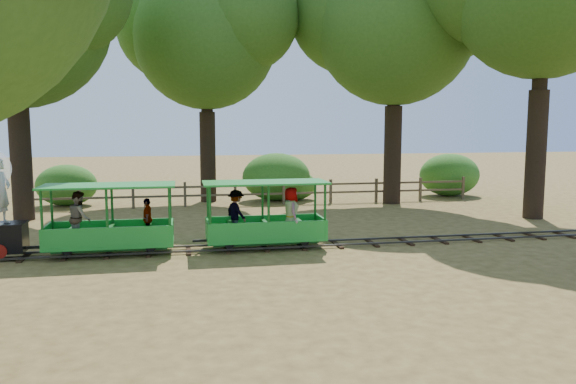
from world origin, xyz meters
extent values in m
plane|color=#9D8244|center=(0.00, 0.00, 0.00)|extent=(90.00, 90.00, 0.00)
cube|color=#3F3D3A|center=(0.00, -0.30, 0.08)|extent=(22.00, 0.05, 0.05)
cube|color=#3F3D3A|center=(0.00, 0.30, 0.08)|extent=(22.00, 0.05, 0.05)
cube|color=#382314|center=(0.00, 0.00, 0.03)|extent=(0.12, 1.00, 0.05)
cube|color=#382314|center=(-5.00, 0.00, 0.03)|extent=(0.12, 1.00, 0.05)
cube|color=#382314|center=(5.00, 0.00, 0.03)|extent=(0.12, 1.00, 0.05)
cube|color=black|center=(-7.35, 0.00, 0.61)|extent=(0.84, 0.65, 0.51)
cube|color=black|center=(-7.35, 0.00, 0.88)|extent=(0.89, 0.71, 0.04)
cylinder|color=maroon|center=(-7.45, -0.34, 0.27)|extent=(0.34, 0.06, 0.34)
cylinder|color=maroon|center=(-7.45, 0.34, 0.27)|extent=(0.34, 0.06, 0.34)
imported|color=silver|center=(-7.39, -0.13, 1.69)|extent=(0.50, 0.65, 1.58)
cube|color=green|center=(-4.93, 0.00, 0.30)|extent=(3.12, 1.19, 0.09)
cube|color=#155C1B|center=(-4.93, 0.00, 0.19)|extent=(2.80, 0.46, 0.13)
cube|color=green|center=(-4.93, -0.56, 0.58)|extent=(3.12, 0.05, 0.46)
cube|color=green|center=(-4.93, 0.56, 0.58)|extent=(3.12, 0.05, 0.46)
cube|color=green|center=(-4.93, 0.00, 1.77)|extent=(3.25, 1.33, 0.05)
cylinder|color=#155C1B|center=(-6.42, -0.54, 1.03)|extent=(0.06, 0.06, 1.47)
cylinder|color=#155C1B|center=(-6.42, 0.54, 1.03)|extent=(0.06, 0.06, 1.47)
cylinder|color=#155C1B|center=(-3.45, -0.54, 1.03)|extent=(0.06, 0.06, 1.47)
cylinder|color=#155C1B|center=(-3.45, 0.54, 1.03)|extent=(0.06, 0.06, 1.47)
cube|color=#155C1B|center=(-5.87, 0.00, 0.53)|extent=(0.11, 1.01, 0.37)
cube|color=#155C1B|center=(-4.93, 0.00, 0.53)|extent=(0.11, 1.01, 0.37)
cube|color=#155C1B|center=(-4.00, 0.00, 0.53)|extent=(0.11, 1.01, 0.37)
cylinder|color=black|center=(-5.93, -0.31, 0.23)|extent=(0.26, 0.05, 0.26)
cylinder|color=black|center=(-5.93, 0.31, 0.23)|extent=(0.26, 0.05, 0.26)
cylinder|color=black|center=(-3.93, -0.31, 0.23)|extent=(0.26, 0.05, 0.26)
cylinder|color=black|center=(-3.93, 0.31, 0.23)|extent=(0.26, 0.05, 0.26)
imported|color=gray|center=(-5.63, -0.16, 1.00)|extent=(0.64, 0.74, 1.31)
imported|color=gray|center=(-4.02, 0.16, 0.88)|extent=(0.26, 0.62, 1.06)
cube|color=green|center=(-0.97, 0.00, 0.30)|extent=(3.12, 1.19, 0.09)
cube|color=#155C1B|center=(-0.97, 0.00, 0.19)|extent=(2.80, 0.46, 0.13)
cube|color=green|center=(-0.97, -0.56, 0.58)|extent=(3.12, 0.05, 0.46)
cube|color=green|center=(-0.97, 0.56, 0.58)|extent=(3.12, 0.05, 0.46)
cube|color=green|center=(-0.97, 0.00, 1.77)|extent=(3.25, 1.33, 0.05)
cylinder|color=#155C1B|center=(-2.46, -0.54, 1.03)|extent=(0.06, 0.06, 1.47)
cylinder|color=#155C1B|center=(-2.46, 0.54, 1.03)|extent=(0.06, 0.06, 1.47)
cylinder|color=#155C1B|center=(0.51, -0.54, 1.03)|extent=(0.06, 0.06, 1.47)
cylinder|color=#155C1B|center=(0.51, 0.54, 1.03)|extent=(0.06, 0.06, 1.47)
cube|color=#155C1B|center=(-1.91, 0.00, 0.53)|extent=(0.11, 1.01, 0.37)
cube|color=#155C1B|center=(-0.97, 0.00, 0.53)|extent=(0.11, 1.01, 0.37)
cube|color=#155C1B|center=(-0.04, 0.00, 0.53)|extent=(0.11, 1.01, 0.37)
cylinder|color=black|center=(-1.97, -0.31, 0.23)|extent=(0.26, 0.05, 0.26)
cylinder|color=black|center=(-1.97, 0.31, 0.23)|extent=(0.26, 0.05, 0.26)
cylinder|color=black|center=(0.02, -0.31, 0.23)|extent=(0.26, 0.05, 0.26)
cylinder|color=black|center=(0.02, 0.31, 0.23)|extent=(0.26, 0.05, 0.26)
imported|color=gray|center=(-1.72, 0.34, 0.95)|extent=(0.75, 0.89, 1.20)
imported|color=gray|center=(-0.34, -0.30, 1.00)|extent=(0.45, 0.66, 1.31)
cylinder|color=#2D2116|center=(-8.50, 6.00, 1.93)|extent=(0.70, 0.70, 3.85)
cylinder|color=#2D2116|center=(-8.50, 6.00, 4.95)|extent=(0.52, 0.53, 2.20)
sphere|color=#31571B|center=(-8.50, 6.00, 7.02)|extent=(6.44, 6.44, 6.44)
cylinder|color=#2D2116|center=(-2.00, 9.50, 1.90)|extent=(0.66, 0.66, 3.80)
cylinder|color=#2D2116|center=(-2.00, 9.50, 4.88)|extent=(0.50, 0.50, 2.17)
sphere|color=#31571B|center=(-2.00, 9.50, 6.86)|extent=(5.95, 5.95, 5.95)
sphere|color=#31571B|center=(-0.51, 8.61, 7.61)|extent=(4.46, 4.46, 4.46)
sphere|color=#31571B|center=(-3.34, 10.54, 7.46)|extent=(4.76, 4.76, 4.76)
cylinder|color=#2D2116|center=(5.50, 7.50, 2.01)|extent=(0.72, 0.72, 4.03)
cylinder|color=#2D2116|center=(5.50, 7.50, 5.18)|extent=(0.54, 0.54, 2.30)
sphere|color=#31571B|center=(5.50, 7.50, 7.31)|extent=(6.55, 6.55, 6.55)
sphere|color=#31571B|center=(4.03, 8.65, 7.97)|extent=(5.24, 5.24, 5.24)
cylinder|color=#2D2116|center=(9.00, 3.00, 2.23)|extent=(0.68, 0.68, 4.45)
cylinder|color=#2D2116|center=(9.00, 3.00, 5.73)|extent=(0.51, 0.51, 2.55)
cube|color=brown|center=(-9.00, 8.00, 0.50)|extent=(0.10, 0.10, 1.00)
cube|color=brown|center=(-7.00, 8.00, 0.50)|extent=(0.10, 0.10, 1.00)
cube|color=brown|center=(-5.00, 8.00, 0.50)|extent=(0.10, 0.10, 1.00)
cube|color=brown|center=(-3.00, 8.00, 0.50)|extent=(0.10, 0.10, 1.00)
cube|color=brown|center=(-1.00, 8.00, 0.50)|extent=(0.10, 0.10, 1.00)
cube|color=brown|center=(1.00, 8.00, 0.50)|extent=(0.10, 0.10, 1.00)
cube|color=brown|center=(3.00, 8.00, 0.50)|extent=(0.10, 0.10, 1.00)
cube|color=brown|center=(5.00, 8.00, 0.50)|extent=(0.10, 0.10, 1.00)
cube|color=brown|center=(7.00, 8.00, 0.50)|extent=(0.10, 0.10, 1.00)
cube|color=brown|center=(9.00, 8.00, 0.50)|extent=(0.10, 0.10, 1.00)
cube|color=brown|center=(0.00, 8.00, 0.80)|extent=(18.00, 0.06, 0.08)
cube|color=brown|center=(0.00, 8.00, 0.45)|extent=(18.00, 0.06, 0.08)
ellipsoid|color=#2D6B1E|center=(-7.70, 9.30, 0.84)|extent=(2.41, 1.86, 1.67)
ellipsoid|color=#2D6B1E|center=(0.92, 9.30, 1.02)|extent=(2.96, 2.28, 2.05)
ellipsoid|color=#2D6B1E|center=(1.76, 9.30, 0.64)|extent=(1.84, 1.41, 1.27)
ellipsoid|color=#2D6B1E|center=(9.00, 9.30, 0.97)|extent=(2.81, 2.16, 1.95)
camera|label=1|loc=(-3.16, -14.51, 3.30)|focal=35.00mm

